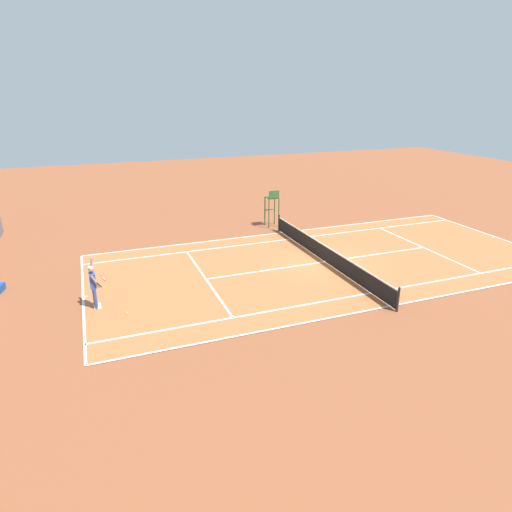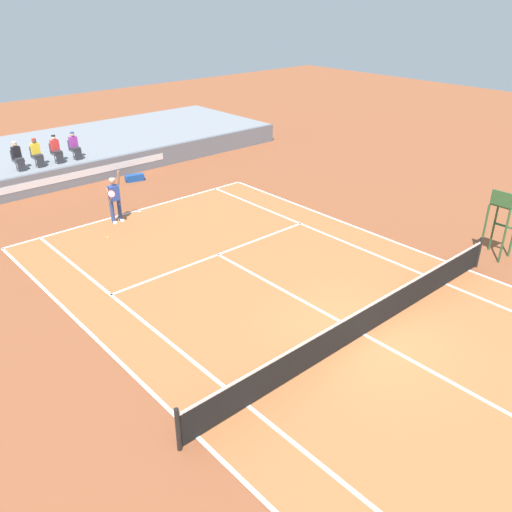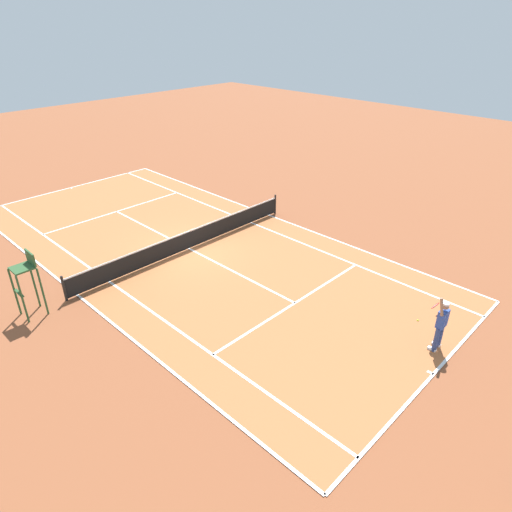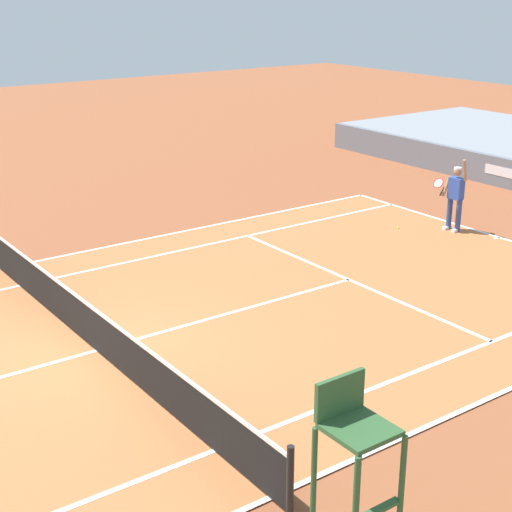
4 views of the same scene
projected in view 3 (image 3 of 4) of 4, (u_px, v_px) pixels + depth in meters
ground_plane at (189, 249)px, 21.15m from camera, size 80.00×80.00×0.00m
court at (189, 249)px, 21.14m from camera, size 11.08×23.88×0.03m
net at (189, 239)px, 20.90m from camera, size 11.98×0.10×1.07m
tennis_player at (441, 324)px, 14.45m from camera, size 0.76×0.63×2.08m
tennis_ball at (418, 320)px, 16.22m from camera, size 0.07×0.07×0.07m
umpire_chair at (27, 277)px, 15.94m from camera, size 0.77×0.77×2.44m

